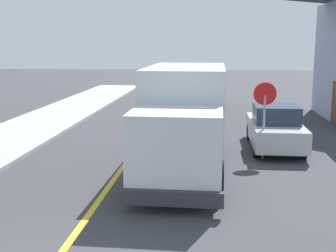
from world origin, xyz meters
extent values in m
cube|color=gold|center=(0.00, 10.00, 0.00)|extent=(0.16, 56.00, 0.01)
cube|color=silver|center=(2.00, 8.64, 1.90)|extent=(2.49, 5.04, 2.60)
cube|color=silver|center=(1.94, 5.14, 1.45)|extent=(2.31, 2.04, 1.70)
cube|color=#1E2D3D|center=(1.93, 4.24, 1.82)|extent=(2.04, 0.12, 0.75)
cube|color=#2D2D33|center=(1.93, 4.06, 0.42)|extent=(2.40, 0.24, 0.36)
cylinder|color=black|center=(3.00, 5.32, 0.50)|extent=(0.32, 1.01, 1.00)
cylinder|color=black|center=(0.90, 5.36, 0.50)|extent=(0.32, 1.01, 1.00)
cylinder|color=black|center=(3.08, 9.87, 0.50)|extent=(0.32, 1.01, 1.00)
cylinder|color=black|center=(0.98, 9.91, 0.50)|extent=(0.32, 1.01, 1.00)
cube|color=maroon|center=(1.63, 14.68, 0.65)|extent=(1.82, 4.41, 0.76)
cube|color=#1E2D3D|center=(1.63, 14.83, 1.35)|extent=(1.59, 1.81, 0.64)
cylinder|color=black|center=(2.43, 13.27, 0.32)|extent=(0.22, 0.64, 0.64)
cylinder|color=black|center=(0.85, 13.27, 0.32)|extent=(0.22, 0.64, 0.64)
cylinder|color=black|center=(2.41, 16.09, 0.32)|extent=(0.22, 0.64, 0.64)
cylinder|color=black|center=(0.83, 16.08, 0.32)|extent=(0.22, 0.64, 0.64)
cube|color=#2D4793|center=(2.06, 21.37, 0.65)|extent=(2.01, 4.48, 0.76)
cube|color=#1E2D3D|center=(2.05, 21.52, 1.35)|extent=(1.67, 1.88, 0.64)
cylinder|color=black|center=(2.91, 20.00, 0.32)|extent=(0.25, 0.65, 0.64)
cylinder|color=black|center=(1.34, 19.92, 0.32)|extent=(0.25, 0.65, 0.64)
cylinder|color=black|center=(2.78, 22.81, 0.32)|extent=(0.25, 0.65, 0.64)
cylinder|color=black|center=(1.20, 22.73, 0.32)|extent=(0.25, 0.65, 0.64)
cube|color=#B7B7BC|center=(5.20, 11.09, 0.65)|extent=(1.81, 4.40, 0.76)
cube|color=#1E2D3D|center=(5.20, 10.94, 1.35)|extent=(1.59, 1.80, 0.64)
cylinder|color=black|center=(4.41, 12.49, 0.32)|extent=(0.22, 0.64, 0.64)
cylinder|color=black|center=(5.99, 12.50, 0.32)|extent=(0.22, 0.64, 0.64)
cylinder|color=black|center=(4.41, 9.68, 0.32)|extent=(0.22, 0.64, 0.64)
cylinder|color=black|center=(5.99, 9.68, 0.32)|extent=(0.22, 0.64, 0.64)
cylinder|color=gray|center=(4.59, 9.45, 1.10)|extent=(0.08, 0.08, 2.20)
cylinder|color=red|center=(4.59, 9.48, 2.25)|extent=(0.76, 0.03, 0.76)
cylinder|color=white|center=(4.59, 9.50, 2.25)|extent=(0.80, 0.02, 0.80)
cube|color=brown|center=(8.83, 16.56, 1.05)|extent=(0.10, 1.00, 2.10)
camera|label=1|loc=(2.78, -5.68, 3.95)|focal=47.73mm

